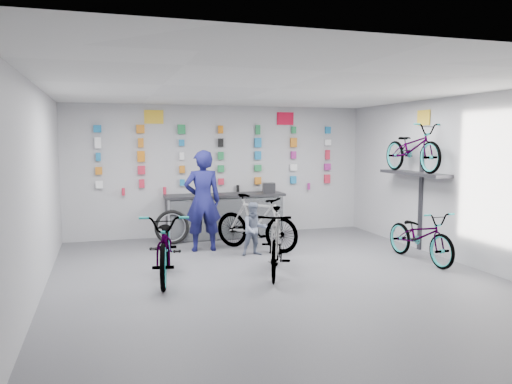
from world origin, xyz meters
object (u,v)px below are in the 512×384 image
object	(u,v)px
bike_left	(166,245)
bike_right	(420,235)
counter	(225,216)
clerk	(203,201)
bike_center	(276,242)
customer	(254,229)
bike_service	(256,222)

from	to	relation	value
bike_left	bike_right	bearing A→B (deg)	6.49
counter	clerk	xyz separation A→B (m)	(-0.73, -1.16, 0.52)
bike_left	bike_center	xyz separation A→B (m)	(1.74, -0.31, 0.00)
bike_center	clerk	xyz separation A→B (m)	(-0.80, 2.12, 0.46)
customer	bike_right	bearing A→B (deg)	-25.42
customer	bike_service	bearing A→B (deg)	69.14
bike_center	counter	bearing A→B (deg)	113.05
bike_center	bike_right	world-z (taller)	bike_center
counter	bike_service	bearing A→B (deg)	-78.28
counter	customer	world-z (taller)	customer
bike_left	clerk	world-z (taller)	clerk
bike_center	bike_service	distance (m)	1.86
clerk	customer	world-z (taller)	clerk
bike_left	customer	distance (m)	2.13
counter	clerk	distance (m)	1.47
bike_center	clerk	world-z (taller)	clerk
bike_center	bike_service	bearing A→B (deg)	104.77
counter	bike_left	distance (m)	3.42
bike_service	customer	distance (m)	0.45
bike_right	bike_left	bearing A→B (deg)	174.85
bike_service	customer	xyz separation A→B (m)	(-0.16, -0.42, -0.05)
counter	bike_right	size ratio (longest dim) A/B	1.49
bike_center	customer	distance (m)	1.43
bike_left	customer	xyz separation A→B (m)	(1.81, 1.12, -0.04)
bike_service	counter	bearing A→B (deg)	59.60
bike_left	bike_right	world-z (taller)	bike_left
bike_left	bike_service	xyz separation A→B (m)	(1.98, 1.54, 0.02)
customer	bike_left	bearing A→B (deg)	-148.01
customer	counter	bearing A→B (deg)	94.39
bike_center	clerk	bearing A→B (deg)	132.56
bike_center	customer	bearing A→B (deg)	109.13
bike_center	bike_service	xyz separation A→B (m)	(0.23, 1.85, 0.02)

